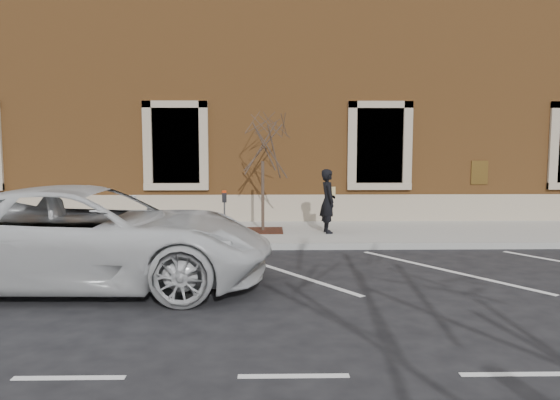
{
  "coord_description": "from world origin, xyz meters",
  "views": [
    {
      "loc": [
        -0.25,
        -12.62,
        2.51
      ],
      "look_at": [
        0.0,
        0.6,
        1.1
      ],
      "focal_mm": 35.0,
      "sensor_mm": 36.0,
      "label": 1
    }
  ],
  "objects_px": {
    "parking_meter": "(224,205)",
    "white_truck": "(90,236)",
    "man": "(328,201)",
    "sapling": "(263,142)"
  },
  "relations": [
    {
      "from": "man",
      "to": "sapling",
      "type": "distance_m",
      "value": 2.3
    },
    {
      "from": "man",
      "to": "sapling",
      "type": "bearing_deg",
      "value": 71.27
    },
    {
      "from": "parking_meter",
      "to": "white_truck",
      "type": "xyz_separation_m",
      "value": [
        -2.02,
        -3.83,
        -0.09
      ]
    },
    {
      "from": "parking_meter",
      "to": "man",
      "type": "bearing_deg",
      "value": 36.22
    },
    {
      "from": "man",
      "to": "parking_meter",
      "type": "relative_size",
      "value": 1.41
    },
    {
      "from": "man",
      "to": "white_truck",
      "type": "height_order",
      "value": "man"
    },
    {
      "from": "sapling",
      "to": "parking_meter",
      "type": "bearing_deg",
      "value": -129.59
    },
    {
      "from": "man",
      "to": "parking_meter",
      "type": "xyz_separation_m",
      "value": [
        -2.62,
        -0.81,
        -0.01
      ]
    },
    {
      "from": "man",
      "to": "white_truck",
      "type": "xyz_separation_m",
      "value": [
        -4.63,
        -4.64,
        -0.1
      ]
    },
    {
      "from": "man",
      "to": "sapling",
      "type": "height_order",
      "value": "sapling"
    }
  ]
}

